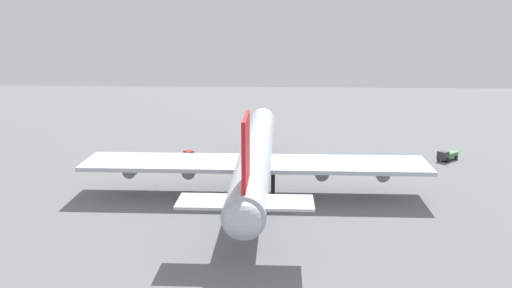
# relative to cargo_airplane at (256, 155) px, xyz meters

# --- Properties ---
(ground_plane) EXTENTS (281.34, 281.34, 0.00)m
(ground_plane) POSITION_rel_cargo_airplane_xyz_m (0.61, 0.00, -6.30)
(ground_plane) COLOR slate
(cargo_airplane) EXTENTS (70.33, 59.45, 18.32)m
(cargo_airplane) POSITION_rel_cargo_airplane_xyz_m (0.00, 0.00, 0.00)
(cargo_airplane) COLOR silver
(cargo_airplane) RESTS_ON ground_plane
(catering_truck) EXTENTS (4.15, 4.27, 2.19)m
(catering_truck) POSITION_rel_cargo_airplane_xyz_m (18.56, 16.07, -5.20)
(catering_truck) COLOR #B21E19
(catering_truck) RESTS_ON ground_plane
(fuel_truck) EXTENTS (5.01, 5.21, 2.23)m
(fuel_truck) POSITION_rel_cargo_airplane_xyz_m (22.40, -40.01, -5.16)
(fuel_truck) COLOR #333338
(fuel_truck) RESTS_ON ground_plane
(safety_cone_nose) EXTENTS (0.48, 0.48, 0.69)m
(safety_cone_nose) POSITION_rel_cargo_airplane_xyz_m (32.26, -2.07, -5.95)
(safety_cone_nose) COLOR orange
(safety_cone_nose) RESTS_ON ground_plane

